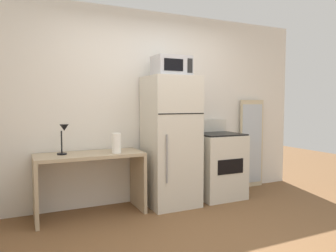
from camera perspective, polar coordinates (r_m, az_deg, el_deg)
name	(u,v)px	position (r m, az deg, el deg)	size (l,w,h in m)	color
ground_plane	(214,246)	(3.23, 8.22, -20.52)	(12.00, 12.00, 0.00)	brown
wall_back_white	(147,107)	(4.46, -3.74, 3.48)	(5.00, 0.10, 2.60)	silver
desk	(90,171)	(3.97, -13.78, -7.87)	(1.26, 0.54, 0.75)	tan
desk_lamp	(64,134)	(3.87, -18.17, -1.38)	(0.14, 0.12, 0.35)	black
paper_towel_roll	(117,143)	(3.87, -9.19, -3.03)	(0.11, 0.11, 0.24)	white
refrigerator	(171,141)	(4.21, 0.47, -2.74)	(0.64, 0.65, 1.69)	beige
microwave	(171,66)	(4.19, 0.60, 10.61)	(0.46, 0.35, 0.26)	#B7B7BC
oven_range	(218,165)	(4.66, 8.89, -6.86)	(0.64, 0.61, 1.10)	beige
leaning_mirror	(251,144)	(5.31, 14.68, -3.06)	(0.44, 0.03, 1.40)	#C6B793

